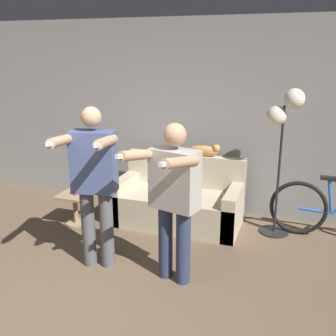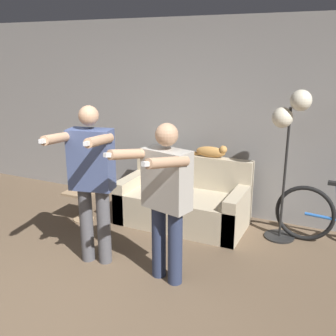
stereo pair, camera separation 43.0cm
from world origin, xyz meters
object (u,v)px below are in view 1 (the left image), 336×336
side_table (75,203)px  cup (76,191)px  couch (178,202)px  person_right (173,193)px  floor_lamp (284,122)px  person_left (94,178)px  cat (205,151)px

side_table → cup: size_ratio=3.85×
couch → cup: (-1.21, -0.50, 0.19)m
person_right → floor_lamp: 1.73m
floor_lamp → cup: (-2.44, -0.60, -0.92)m
couch → person_left: (-0.46, -1.32, 0.70)m
person_right → cat: bearing=107.6°
person_left → side_table: size_ratio=4.07×
couch → person_right: 1.51m
couch → cat: (0.26, 0.30, 0.65)m
person_right → side_table: person_right is taller
floor_lamp → cup: size_ratio=16.63×
couch → person_right: size_ratio=1.04×
floor_lamp → side_table: size_ratio=4.32×
floor_lamp → person_right: bearing=-121.5°
person_left → floor_lamp: floor_lamp is taller
person_right → cat: 1.62m
person_left → person_right: size_ratio=1.07×
floor_lamp → side_table: 2.77m
cat → cup: bearing=-151.5°
side_table → cup: cup is taller
person_right → cat: (-0.11, 1.62, 0.01)m
couch → side_table: (-1.25, -0.49, 0.02)m
couch → floor_lamp: size_ratio=0.91×
couch → cup: bearing=-157.5°
person_right → floor_lamp: bearing=72.3°
cup → side_table: bearing=163.8°
cat → cup: size_ratio=5.00×
person_left → person_right: 0.83m
cat → side_table: bearing=-152.4°
couch → cup: size_ratio=15.20×
person_left → side_table: 1.33m
floor_lamp → side_table: (-2.48, -0.59, -1.10)m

